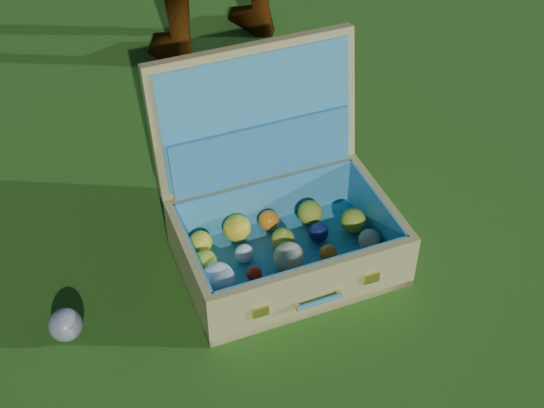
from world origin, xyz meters
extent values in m
plane|color=#215114|center=(0.00, 0.00, 0.00)|extent=(60.00, 60.00, 0.00)
sphere|color=teal|center=(-0.67, 0.07, 0.04)|extent=(0.08, 0.08, 0.08)
cube|color=tan|center=(-0.14, -0.03, 0.01)|extent=(0.58, 0.45, 0.02)
cube|color=tan|center=(-0.17, -0.18, 0.08)|extent=(0.51, 0.13, 0.15)
cube|color=tan|center=(-0.10, 0.13, 0.08)|extent=(0.51, 0.13, 0.15)
cube|color=tan|center=(-0.38, 0.03, 0.08)|extent=(0.09, 0.30, 0.15)
cube|color=tan|center=(0.11, -0.08, 0.08)|extent=(0.09, 0.30, 0.15)
cube|color=teal|center=(-0.14, -0.03, 0.02)|extent=(0.53, 0.40, 0.01)
cube|color=teal|center=(-0.17, -0.17, 0.09)|extent=(0.47, 0.11, 0.14)
cube|color=teal|center=(-0.10, 0.12, 0.09)|extent=(0.47, 0.11, 0.14)
cube|color=teal|center=(-0.37, 0.03, 0.09)|extent=(0.07, 0.30, 0.14)
cube|color=teal|center=(0.09, -0.08, 0.09)|extent=(0.07, 0.30, 0.14)
cube|color=tan|center=(-0.09, 0.18, 0.32)|extent=(0.52, 0.20, 0.34)
cube|color=teal|center=(-0.09, 0.17, 0.32)|extent=(0.48, 0.16, 0.30)
cube|color=teal|center=(-0.10, 0.14, 0.23)|extent=(0.46, 0.14, 0.14)
cube|color=#F2C659|center=(-0.31, -0.17, 0.08)|extent=(0.04, 0.02, 0.03)
cube|color=#F2C659|center=(-0.04, -0.23, 0.08)|extent=(0.04, 0.02, 0.03)
cylinder|color=teal|center=(-0.18, -0.21, 0.06)|extent=(0.11, 0.04, 0.01)
cube|color=#F2C659|center=(-0.23, -0.19, 0.06)|extent=(0.01, 0.02, 0.01)
cube|color=#F2C659|center=(-0.13, -0.21, 0.06)|extent=(0.01, 0.02, 0.01)
sphere|color=red|center=(-0.36, -0.08, 0.04)|extent=(0.04, 0.04, 0.04)
sphere|color=#ABBC2E|center=(-0.25, -0.10, 0.05)|extent=(0.05, 0.05, 0.05)
sphere|color=orange|center=(-0.16, -0.13, 0.05)|extent=(0.05, 0.05, 0.05)
sphere|color=#ABBC2E|center=(-0.05, -0.15, 0.05)|extent=(0.06, 0.06, 0.06)
sphere|color=silver|center=(0.04, -0.18, 0.06)|extent=(0.06, 0.06, 0.06)
sphere|color=silver|center=(-0.33, -0.02, 0.06)|extent=(0.08, 0.08, 0.08)
sphere|color=red|center=(-0.24, -0.04, 0.04)|extent=(0.04, 0.04, 0.04)
sphere|color=#C8C18D|center=(-0.15, -0.05, 0.06)|extent=(0.07, 0.07, 0.07)
sphere|color=orange|center=(-0.06, -0.08, 0.05)|extent=(0.04, 0.04, 0.04)
sphere|color=#C8C18D|center=(0.05, -0.11, 0.05)|extent=(0.06, 0.06, 0.06)
sphere|color=#ABBC2E|center=(-0.32, 0.06, 0.05)|extent=(0.06, 0.06, 0.06)
sphere|color=silver|center=(-0.23, 0.03, 0.05)|extent=(0.05, 0.05, 0.05)
sphere|color=#ABBC2E|center=(-0.12, 0.01, 0.05)|extent=(0.06, 0.06, 0.06)
sphere|color=#101C54|center=(-0.03, -0.02, 0.05)|extent=(0.05, 0.05, 0.05)
sphere|color=#ABBC2E|center=(0.06, -0.04, 0.06)|extent=(0.06, 0.06, 0.06)
sphere|color=gold|center=(-0.30, 0.12, 0.05)|extent=(0.06, 0.06, 0.06)
sphere|color=gold|center=(-0.20, 0.10, 0.06)|extent=(0.07, 0.07, 0.07)
sphere|color=orange|center=(-0.11, 0.09, 0.05)|extent=(0.05, 0.05, 0.05)
sphere|color=#ABBC2E|center=(-0.01, 0.05, 0.06)|extent=(0.06, 0.06, 0.06)
camera|label=1|loc=(-0.90, -1.08, 1.37)|focal=50.00mm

